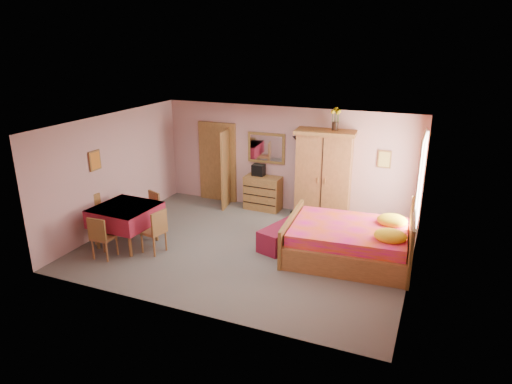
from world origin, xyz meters
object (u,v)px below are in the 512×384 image
at_px(chest_of_drawers, 263,193).
at_px(wardrobe, 324,176).
at_px(wall_mirror, 266,148).
at_px(chair_north, 148,212).
at_px(sunflower_vase, 335,119).
at_px(chair_west, 97,219).
at_px(chair_south, 104,237).
at_px(chair_east, 153,231).
at_px(dining_table, 127,225).
at_px(floor_lamp, 296,176).
at_px(bed, 349,232).
at_px(stereo, 258,170).
at_px(bench, 286,235).

relative_size(chest_of_drawers, wardrobe, 0.42).
xyz_separation_m(wall_mirror, chair_north, (-1.86, -2.50, -1.10)).
bearing_deg(sunflower_vase, wardrobe, -161.99).
xyz_separation_m(chair_north, chair_west, (-0.72, -0.82, 0.04)).
distance_m(chair_south, chair_east, 0.95).
distance_m(chest_of_drawers, wall_mirror, 1.14).
bearing_deg(dining_table, wall_mirror, 60.47).
xyz_separation_m(floor_lamp, chair_south, (-2.75, -3.75, -0.53)).
xyz_separation_m(floor_lamp, chair_north, (-2.72, -2.32, -0.52)).
distance_m(dining_table, chair_south, 0.66).
bearing_deg(sunflower_vase, bed, -66.68).
bearing_deg(wall_mirror, bed, -41.10).
distance_m(wall_mirror, chair_east, 3.70).
height_order(chair_south, chair_west, chair_west).
relative_size(stereo, sunflower_vase, 0.58).
bearing_deg(stereo, bed, -35.59).
bearing_deg(chair_north, floor_lamp, -117.54).
xyz_separation_m(dining_table, chair_north, (-0.01, 0.77, 0.02)).
height_order(bed, chair_east, bed).
bearing_deg(stereo, dining_table, -118.71).
bearing_deg(chair_east, sunflower_vase, -32.47).
bearing_deg(bench, wardrobe, 79.60).
relative_size(chest_of_drawers, bed, 0.38).
bearing_deg(chair_east, chair_west, 98.94).
bearing_deg(wardrobe, chest_of_drawers, 173.53).
bearing_deg(stereo, chest_of_drawers, -20.21).
relative_size(wall_mirror, chair_east, 1.06).
bearing_deg(chest_of_drawers, chair_north, -126.90).
distance_m(sunflower_vase, bench, 2.89).
height_order(wardrobe, dining_table, wardrobe).
height_order(bench, chair_west, chair_west).
bearing_deg(wall_mirror, sunflower_vase, -8.09).
bearing_deg(sunflower_vase, chest_of_drawers, -179.38).
bearing_deg(dining_table, stereo, 61.29).
relative_size(chest_of_drawers, wall_mirror, 0.94).
relative_size(stereo, bed, 0.13).
bearing_deg(wall_mirror, chair_east, -110.61).
relative_size(bed, chair_west, 2.47).
height_order(wardrobe, sunflower_vase, sunflower_vase).
xyz_separation_m(stereo, bed, (2.72, -1.94, -0.45)).
height_order(wall_mirror, chair_west, wall_mirror).
relative_size(wardrobe, dining_table, 1.84).
relative_size(bed, chair_south, 2.72).
distance_m(floor_lamp, wardrobe, 0.71).
relative_size(floor_lamp, dining_table, 1.65).
height_order(stereo, wardrobe, wardrobe).
height_order(sunflower_vase, dining_table, sunflower_vase).
bearing_deg(chest_of_drawers, sunflower_vase, 2.81).
bearing_deg(chair_north, bed, -152.88).
xyz_separation_m(chest_of_drawers, floor_lamp, (0.86, 0.03, 0.54)).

